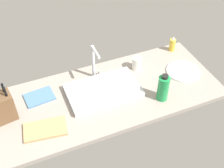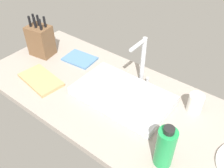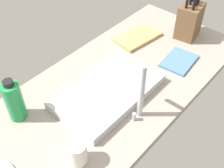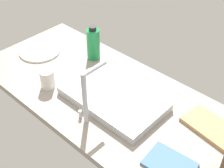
{
  "view_description": "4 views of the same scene",
  "coord_description": "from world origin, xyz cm",
  "px_view_note": "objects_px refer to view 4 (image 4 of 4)",
  "views": [
    {
      "loc": [
        -49.84,
        -132.52,
        146.57
      ],
      "look_at": [
        5.11,
        -1.54,
        12.79
      ],
      "focal_mm": 46.91,
      "sensor_mm": 36.0,
      "label": 1
    },
    {
      "loc": [
        52.74,
        -74.9,
        91.42
      ],
      "look_at": [
        -5.08,
        -0.04,
        11.82
      ],
      "focal_mm": 39.4,
      "sensor_mm": 36.0,
      "label": 2
    },
    {
      "loc": [
        68.71,
        64.33,
        99.84
      ],
      "look_at": [
        -0.15,
        4.43,
        11.57
      ],
      "focal_mm": 46.46,
      "sensor_mm": 36.0,
      "label": 3
    },
    {
      "loc": [
        -76.96,
        85.48,
        106.45
      ],
      "look_at": [
        2.52,
        0.39,
        12.29
      ],
      "focal_mm": 49.93,
      "sensor_mm": 36.0,
      "label": 4
    }
  ],
  "objects_px": {
    "cutting_board": "(212,128)",
    "dinner_plate": "(40,51)",
    "faucet": "(86,92)",
    "dish_towel": "(170,164)",
    "sink_basin": "(114,99)",
    "water_bottle": "(93,44)",
    "coffee_mug": "(47,79)"
  },
  "relations": [
    {
      "from": "sink_basin",
      "to": "water_bottle",
      "type": "distance_m",
      "value": 0.41
    },
    {
      "from": "sink_basin",
      "to": "cutting_board",
      "type": "xyz_separation_m",
      "value": [
        -0.44,
        -0.17,
        -0.01
      ]
    },
    {
      "from": "water_bottle",
      "to": "coffee_mug",
      "type": "bearing_deg",
      "value": 92.77
    },
    {
      "from": "cutting_board",
      "to": "dinner_plate",
      "type": "relative_size",
      "value": 1.05
    },
    {
      "from": "faucet",
      "to": "dinner_plate",
      "type": "relative_size",
      "value": 1.11
    },
    {
      "from": "dish_towel",
      "to": "coffee_mug",
      "type": "bearing_deg",
      "value": 1.66
    },
    {
      "from": "faucet",
      "to": "cutting_board",
      "type": "distance_m",
      "value": 0.58
    },
    {
      "from": "dinner_plate",
      "to": "coffee_mug",
      "type": "bearing_deg",
      "value": 150.53
    },
    {
      "from": "faucet",
      "to": "dish_towel",
      "type": "height_order",
      "value": "faucet"
    },
    {
      "from": "sink_basin",
      "to": "faucet",
      "type": "relative_size",
      "value": 1.82
    },
    {
      "from": "faucet",
      "to": "dish_towel",
      "type": "distance_m",
      "value": 0.45
    },
    {
      "from": "cutting_board",
      "to": "water_bottle",
      "type": "bearing_deg",
      "value": -2.66
    },
    {
      "from": "sink_basin",
      "to": "water_bottle",
      "type": "relative_size",
      "value": 2.41
    },
    {
      "from": "cutting_board",
      "to": "dish_towel",
      "type": "height_order",
      "value": "cutting_board"
    },
    {
      "from": "sink_basin",
      "to": "dinner_plate",
      "type": "distance_m",
      "value": 0.63
    },
    {
      "from": "sink_basin",
      "to": "water_bottle",
      "type": "bearing_deg",
      "value": -30.29
    },
    {
      "from": "water_bottle",
      "to": "coffee_mug",
      "type": "relative_size",
      "value": 2.1
    },
    {
      "from": "cutting_board",
      "to": "dinner_plate",
      "type": "bearing_deg",
      "value": 7.4
    },
    {
      "from": "faucet",
      "to": "coffee_mug",
      "type": "bearing_deg",
      "value": -4.1
    },
    {
      "from": "water_bottle",
      "to": "sink_basin",
      "type": "bearing_deg",
      "value": 149.71
    },
    {
      "from": "coffee_mug",
      "to": "cutting_board",
      "type": "bearing_deg",
      "value": -158.15
    },
    {
      "from": "cutting_board",
      "to": "coffee_mug",
      "type": "xyz_separation_m",
      "value": [
        0.77,
        0.31,
        0.04
      ]
    },
    {
      "from": "dinner_plate",
      "to": "dish_towel",
      "type": "height_order",
      "value": "same"
    },
    {
      "from": "sink_basin",
      "to": "faucet",
      "type": "xyz_separation_m",
      "value": [
        0.01,
        0.17,
        0.14
      ]
    },
    {
      "from": "water_bottle",
      "to": "dish_towel",
      "type": "relative_size",
      "value": 1.07
    },
    {
      "from": "dinner_plate",
      "to": "dish_towel",
      "type": "bearing_deg",
      "value": 171.92
    },
    {
      "from": "sink_basin",
      "to": "faucet",
      "type": "bearing_deg",
      "value": 86.92
    },
    {
      "from": "faucet",
      "to": "dinner_plate",
      "type": "height_order",
      "value": "faucet"
    },
    {
      "from": "faucet",
      "to": "coffee_mug",
      "type": "xyz_separation_m",
      "value": [
        0.32,
        -0.02,
        -0.11
      ]
    },
    {
      "from": "cutting_board",
      "to": "coffee_mug",
      "type": "distance_m",
      "value": 0.84
    },
    {
      "from": "water_bottle",
      "to": "coffee_mug",
      "type": "height_order",
      "value": "water_bottle"
    },
    {
      "from": "faucet",
      "to": "dinner_plate",
      "type": "bearing_deg",
      "value": -17.24
    }
  ]
}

